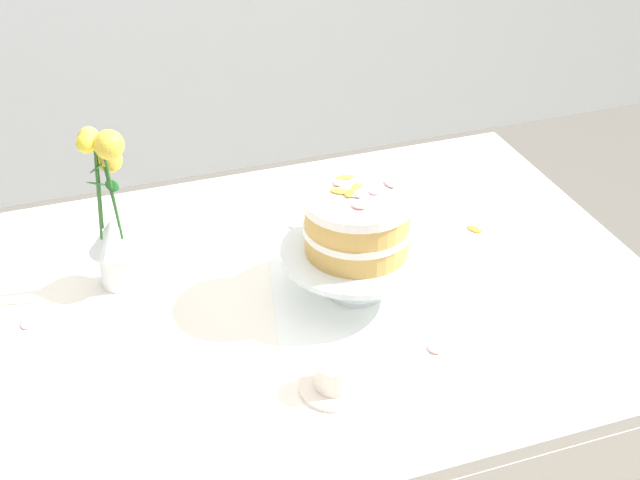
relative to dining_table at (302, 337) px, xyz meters
The scene contains 10 objects.
dining_table is the anchor object (origin of this frame).
linen_napkin 0.14m from the dining_table, ahead, with size 0.32×0.32×0.00m, color white.
cake_stand 0.20m from the dining_table, ahead, with size 0.29×0.29×0.10m.
layer_cake 0.27m from the dining_table, ahead, with size 0.21×0.21×0.13m.
flower_vase 0.43m from the dining_table, 152.36° to the left, with size 0.10×0.13×0.35m.
teacup 0.28m from the dining_table, 95.54° to the right, with size 0.12×0.12×0.06m.
loose_petal_0 0.30m from the dining_table, 50.89° to the right, with size 0.03×0.02×0.01m, color pink.
loose_petal_1 0.52m from the dining_table, 168.61° to the left, with size 0.04×0.03×0.00m, color pink.
loose_petal_2 0.46m from the dining_table, 15.10° to the left, with size 0.04×0.02×0.00m, color orange.
loose_petal_3 0.28m from the dining_table, 72.97° to the left, with size 0.04×0.02×0.01m, color pink.
Camera 1 is at (-0.42, -1.33, 1.77)m, focal length 50.26 mm.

